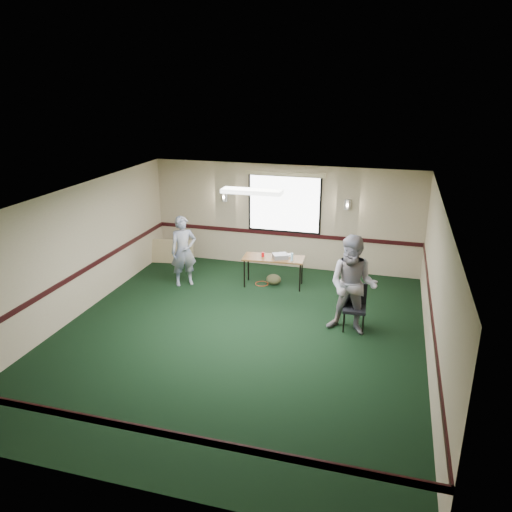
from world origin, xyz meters
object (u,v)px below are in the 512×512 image
(projector, at_px, (280,256))
(person_right, at_px, (353,286))
(folding_table, at_px, (274,260))
(person_left, at_px, (184,251))
(conference_chair, at_px, (355,303))

(projector, distance_m, person_right, 2.61)
(folding_table, height_order, person_left, person_left)
(projector, xyz_separation_m, conference_chair, (1.90, -1.61, -0.25))
(projector, bearing_deg, person_left, 164.24)
(conference_chair, height_order, person_right, person_right)
(person_left, relative_size, person_right, 0.86)
(folding_table, distance_m, person_right, 2.76)
(person_left, bearing_deg, folding_table, -22.05)
(folding_table, xyz_separation_m, person_left, (-2.09, -0.49, 0.18))
(folding_table, bearing_deg, person_left, -171.36)
(person_right, bearing_deg, folding_table, 145.75)
(conference_chair, distance_m, person_right, 0.51)
(conference_chair, relative_size, person_left, 0.53)
(folding_table, relative_size, projector, 4.44)
(folding_table, xyz_separation_m, conference_chair, (2.06, -1.64, -0.14))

